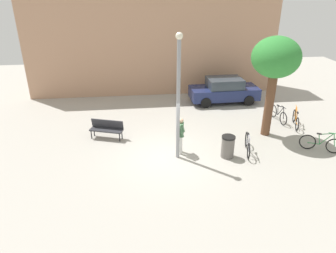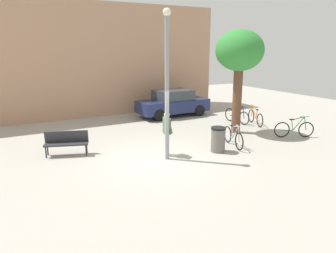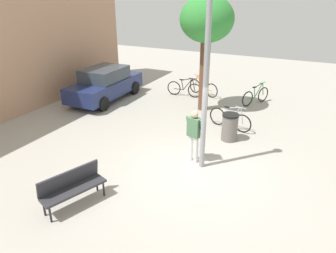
{
  "view_description": "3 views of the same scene",
  "coord_description": "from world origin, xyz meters",
  "px_view_note": "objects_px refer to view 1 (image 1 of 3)",
  "views": [
    {
      "loc": [
        -1.47,
        -11.62,
        6.87
      ],
      "look_at": [
        -0.07,
        0.24,
        1.31
      ],
      "focal_mm": 33.18,
      "sensor_mm": 36.0,
      "label": 1
    },
    {
      "loc": [
        -4.97,
        -9.86,
        4.01
      ],
      "look_at": [
        0.55,
        0.27,
        1.11
      ],
      "focal_mm": 34.17,
      "sensor_mm": 36.0,
      "label": 2
    },
    {
      "loc": [
        -7.5,
        -2.84,
        4.92
      ],
      "look_at": [
        0.22,
        0.99,
        1.13
      ],
      "focal_mm": 33.45,
      "sensor_mm": 36.0,
      "label": 3
    }
  ],
  "objects_px": {
    "bicycle_silver": "(248,145)",
    "bicycle_orange": "(296,119)",
    "lamppost": "(178,93)",
    "bicycle_black": "(278,114)",
    "person_by_lamppost": "(181,133)",
    "park_bench": "(107,128)",
    "plaza_tree": "(276,60)",
    "bicycle_green": "(321,143)",
    "trash_bin": "(228,147)",
    "parked_car_navy": "(224,90)"
  },
  "relations": [
    {
      "from": "bicycle_silver",
      "to": "bicycle_orange",
      "type": "bearing_deg",
      "value": 34.55
    },
    {
      "from": "lamppost",
      "to": "bicycle_black",
      "type": "relative_size",
      "value": 2.89
    },
    {
      "from": "person_by_lamppost",
      "to": "park_bench",
      "type": "bearing_deg",
      "value": 150.77
    },
    {
      "from": "plaza_tree",
      "to": "bicycle_black",
      "type": "bearing_deg",
      "value": 48.08
    },
    {
      "from": "plaza_tree",
      "to": "bicycle_green",
      "type": "bearing_deg",
      "value": -48.08
    },
    {
      "from": "plaza_tree",
      "to": "bicycle_black",
      "type": "relative_size",
      "value": 2.63
    },
    {
      "from": "lamppost",
      "to": "trash_bin",
      "type": "height_order",
      "value": "lamppost"
    },
    {
      "from": "bicycle_green",
      "to": "trash_bin",
      "type": "xyz_separation_m",
      "value": [
        -4.27,
        0.01,
        0.11
      ]
    },
    {
      "from": "park_bench",
      "to": "bicycle_green",
      "type": "height_order",
      "value": "bicycle_green"
    },
    {
      "from": "bicycle_black",
      "to": "parked_car_navy",
      "type": "distance_m",
      "value": 3.87
    },
    {
      "from": "trash_bin",
      "to": "bicycle_orange",
      "type": "bearing_deg",
      "value": 30.79
    },
    {
      "from": "bicycle_silver",
      "to": "bicycle_black",
      "type": "distance_m",
      "value": 4.27
    },
    {
      "from": "park_bench",
      "to": "bicycle_black",
      "type": "relative_size",
      "value": 0.92
    },
    {
      "from": "parked_car_navy",
      "to": "bicycle_black",
      "type": "bearing_deg",
      "value": -56.24
    },
    {
      "from": "person_by_lamppost",
      "to": "bicycle_green",
      "type": "xyz_separation_m",
      "value": [
        6.22,
        -0.58,
        -0.58
      ]
    },
    {
      "from": "bicycle_orange",
      "to": "trash_bin",
      "type": "relative_size",
      "value": 1.75
    },
    {
      "from": "lamppost",
      "to": "bicycle_silver",
      "type": "height_order",
      "value": "lamppost"
    },
    {
      "from": "bicycle_black",
      "to": "trash_bin",
      "type": "distance_m",
      "value": 5.16
    },
    {
      "from": "bicycle_green",
      "to": "bicycle_orange",
      "type": "bearing_deg",
      "value": 86.14
    },
    {
      "from": "person_by_lamppost",
      "to": "park_bench",
      "type": "relative_size",
      "value": 1.0
    },
    {
      "from": "person_by_lamppost",
      "to": "plaza_tree",
      "type": "height_order",
      "value": "plaza_tree"
    },
    {
      "from": "person_by_lamppost",
      "to": "bicycle_orange",
      "type": "xyz_separation_m",
      "value": [
        6.4,
        2.08,
        -0.58
      ]
    },
    {
      "from": "park_bench",
      "to": "plaza_tree",
      "type": "relative_size",
      "value": 0.35
    },
    {
      "from": "park_bench",
      "to": "bicycle_orange",
      "type": "bearing_deg",
      "value": 1.34
    },
    {
      "from": "bicycle_green",
      "to": "parked_car_navy",
      "type": "xyz_separation_m",
      "value": [
        -2.56,
        6.63,
        0.39
      ]
    },
    {
      "from": "plaza_tree",
      "to": "bicycle_green",
      "type": "relative_size",
      "value": 2.93
    },
    {
      "from": "bicycle_silver",
      "to": "plaza_tree",
      "type": "bearing_deg",
      "value": 47.35
    },
    {
      "from": "bicycle_green",
      "to": "bicycle_orange",
      "type": "height_order",
      "value": "same"
    },
    {
      "from": "bicycle_green",
      "to": "bicycle_silver",
      "type": "relative_size",
      "value": 0.92
    },
    {
      "from": "park_bench",
      "to": "bicycle_orange",
      "type": "xyz_separation_m",
      "value": [
        9.71,
        0.23,
        -0.16
      ]
    },
    {
      "from": "park_bench",
      "to": "parked_car_navy",
      "type": "bearing_deg",
      "value": 31.06
    },
    {
      "from": "trash_bin",
      "to": "bicycle_green",
      "type": "bearing_deg",
      "value": -0.1
    },
    {
      "from": "person_by_lamppost",
      "to": "parked_car_navy",
      "type": "bearing_deg",
      "value": 58.78
    },
    {
      "from": "bicycle_silver",
      "to": "bicycle_black",
      "type": "bearing_deg",
      "value": 47.69
    },
    {
      "from": "person_by_lamppost",
      "to": "bicycle_black",
      "type": "height_order",
      "value": "person_by_lamppost"
    },
    {
      "from": "park_bench",
      "to": "trash_bin",
      "type": "distance_m",
      "value": 5.79
    },
    {
      "from": "bicycle_orange",
      "to": "bicycle_black",
      "type": "bearing_deg",
      "value": 127.81
    },
    {
      "from": "parked_car_navy",
      "to": "trash_bin",
      "type": "relative_size",
      "value": 4.32
    },
    {
      "from": "bicycle_green",
      "to": "trash_bin",
      "type": "distance_m",
      "value": 4.27
    },
    {
      "from": "park_bench",
      "to": "bicycle_green",
      "type": "bearing_deg",
      "value": -14.32
    },
    {
      "from": "plaza_tree",
      "to": "trash_bin",
      "type": "relative_size",
      "value": 4.85
    },
    {
      "from": "plaza_tree",
      "to": "bicycle_orange",
      "type": "distance_m",
      "value": 3.9
    },
    {
      "from": "lamppost",
      "to": "trash_bin",
      "type": "xyz_separation_m",
      "value": [
        2.14,
        -0.22,
        -2.41
      ]
    },
    {
      "from": "bicycle_orange",
      "to": "bicycle_black",
      "type": "xyz_separation_m",
      "value": [
        -0.6,
        0.77,
        0.0
      ]
    },
    {
      "from": "bicycle_silver",
      "to": "bicycle_black",
      "type": "height_order",
      "value": "same"
    },
    {
      "from": "parked_car_navy",
      "to": "trash_bin",
      "type": "xyz_separation_m",
      "value": [
        -1.71,
        -6.62,
        -0.28
      ]
    },
    {
      "from": "bicycle_green",
      "to": "bicycle_silver",
      "type": "xyz_separation_m",
      "value": [
        -3.29,
        0.27,
        0.0
      ]
    },
    {
      "from": "plaza_tree",
      "to": "parked_car_navy",
      "type": "xyz_separation_m",
      "value": [
        -0.81,
        4.69,
        -2.93
      ]
    },
    {
      "from": "parked_car_navy",
      "to": "bicycle_silver",
      "type": "bearing_deg",
      "value": -96.55
    },
    {
      "from": "trash_bin",
      "to": "person_by_lamppost",
      "type": "bearing_deg",
      "value": 163.58
    }
  ]
}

